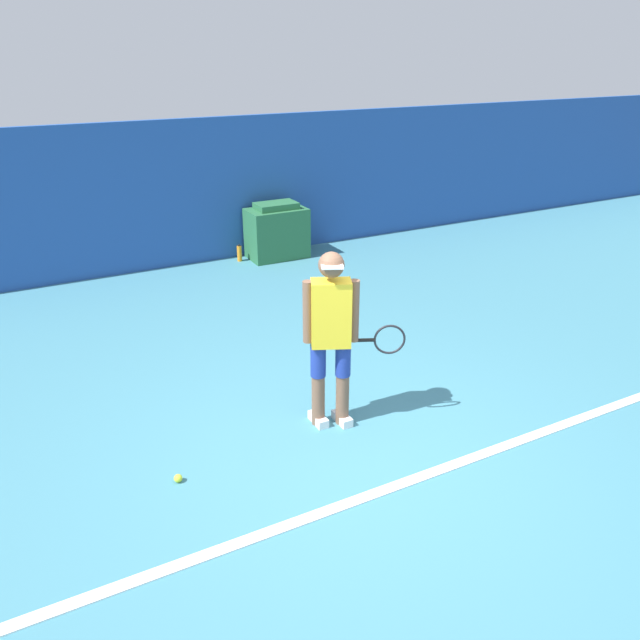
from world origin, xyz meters
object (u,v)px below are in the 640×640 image
object	(u,v)px
tennis_ball	(178,478)
tennis_player	(332,333)
covered_chair	(277,232)
water_bottle	(239,253)

from	to	relation	value
tennis_ball	tennis_player	bearing A→B (deg)	6.81
tennis_ball	covered_chair	distance (m)	5.82
tennis_ball	water_bottle	distance (m)	5.59
tennis_player	water_bottle	size ratio (longest dim) A/B	6.01
tennis_player	covered_chair	xyz separation A→B (m)	(1.60, 4.74, -0.48)
tennis_player	covered_chair	size ratio (longest dim) A/B	1.75
tennis_player	tennis_ball	world-z (taller)	tennis_player
tennis_player	tennis_ball	xyz separation A→B (m)	(-1.49, -0.18, -0.88)
tennis_player	water_bottle	bearing A→B (deg)	103.26
tennis_player	covered_chair	distance (m)	5.03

